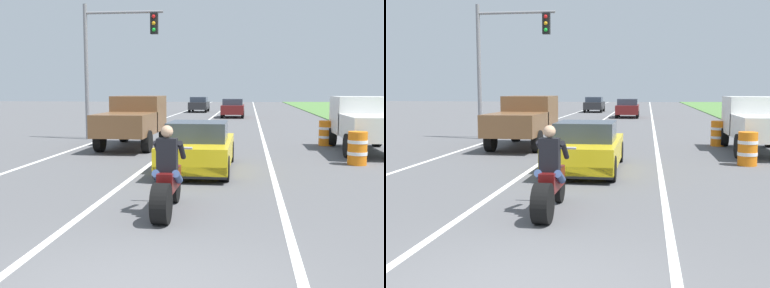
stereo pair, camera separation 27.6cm
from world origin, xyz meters
TOP-DOWN VIEW (x-y plane):
  - lane_stripe_left_solid at (-5.40, 20.00)m, footprint 0.14×120.00m
  - lane_stripe_right_solid at (1.80, 20.00)m, footprint 0.14×120.00m
  - lane_stripe_centre_dashed at (-1.80, 20.00)m, footprint 0.14×120.00m
  - motorcycle_with_rider at (-0.29, 3.56)m, footprint 0.70×2.21m
  - sports_car_yellow at (-0.23, 8.31)m, footprint 1.84×4.30m
  - pickup_truck_left_lane_brown at (-3.33, 13.38)m, footprint 2.02×4.80m
  - pickup_truck_right_shoulder_white at (5.32, 12.94)m, footprint 2.02×4.80m
  - traffic_light_mast_near at (-5.07, 16.01)m, footprint 3.60×0.34m
  - construction_barrel_nearest at (4.38, 9.83)m, footprint 0.58×0.58m
  - construction_barrel_mid at (4.23, 14.73)m, footprint 0.58×0.58m
  - distant_car_far_ahead at (-0.15, 33.43)m, footprint 1.80×4.00m
  - distant_car_further_ahead at (-3.79, 42.07)m, footprint 1.80×4.00m

SIDE VIEW (x-z plane):
  - lane_stripe_left_solid at x=-5.40m, z-range 0.00..0.01m
  - lane_stripe_right_solid at x=1.80m, z-range 0.00..0.01m
  - lane_stripe_centre_dashed at x=-1.80m, z-range 0.00..0.01m
  - construction_barrel_nearest at x=4.38m, z-range 0.00..1.00m
  - construction_barrel_mid at x=4.23m, z-range 0.00..1.00m
  - motorcycle_with_rider at x=-0.29m, z-range -0.22..1.40m
  - sports_car_yellow at x=-0.23m, z-range -0.05..1.31m
  - distant_car_far_ahead at x=-0.15m, z-range 0.02..1.52m
  - distant_car_further_ahead at x=-3.79m, z-range 0.02..1.52m
  - pickup_truck_left_lane_brown at x=-3.33m, z-range 0.12..2.10m
  - pickup_truck_right_shoulder_white at x=5.32m, z-range 0.12..2.10m
  - traffic_light_mast_near at x=-5.07m, z-range 0.93..6.93m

